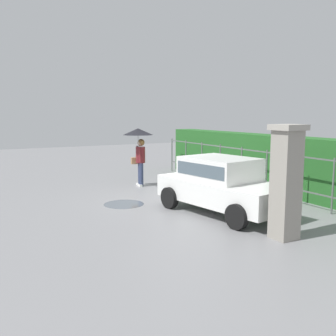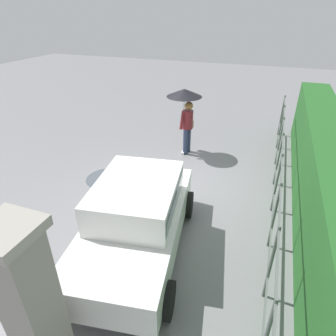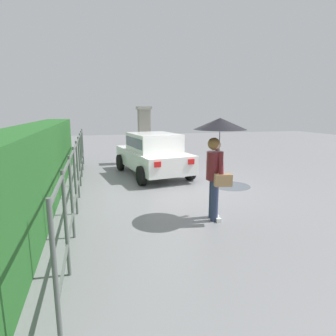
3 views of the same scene
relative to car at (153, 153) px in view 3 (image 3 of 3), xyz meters
name	(u,v)px [view 3 (image 3 of 3)]	position (x,y,z in m)	size (l,w,h in m)	color
ground_plane	(179,192)	(-2.34, -0.26, -0.80)	(40.00, 40.00, 0.00)	slate
car	(153,153)	(0.00, 0.00, 0.00)	(3.93, 2.33, 1.48)	white
pedestrian	(218,142)	(-4.44, -0.43, 0.82)	(1.07, 1.07, 2.11)	#2D3856
gate_pillar	(144,135)	(2.41, -0.14, 0.44)	(0.60, 0.60, 2.42)	gray
fence_section	(78,167)	(-2.17, 2.44, 0.02)	(9.99, 0.05, 1.50)	#59605B
hedge_row	(38,164)	(-2.17, 3.37, 0.15)	(10.94, 0.90, 1.90)	#235B23
puddle_near	(231,186)	(-2.10, -1.97, -0.80)	(1.18, 1.18, 0.00)	#4C545B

